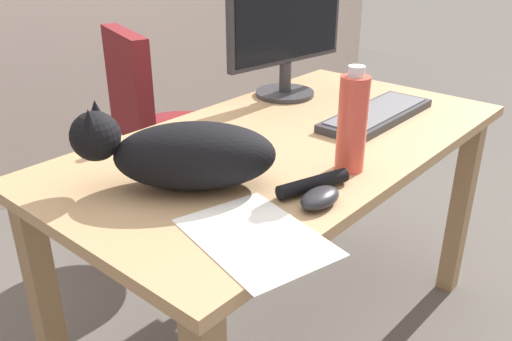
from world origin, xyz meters
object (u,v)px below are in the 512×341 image
computer_mouse (320,198)px  monitor (287,28)px  cat (185,153)px  office_chair (169,158)px  keyboard (377,115)px  water_bottle (352,123)px

computer_mouse → monitor: bearing=43.5°
cat → computer_mouse: size_ratio=4.27×
office_chair → cat: (-0.55, -0.73, 0.40)m
office_chair → monitor: size_ratio=1.89×
office_chair → keyboard: (0.14, -0.83, 0.34)m
computer_mouse → water_bottle: size_ratio=0.43×
office_chair → computer_mouse: bearing=-112.8°
keyboard → water_bottle: bearing=-160.3°
monitor → cat: monitor is taller
cat → monitor: bearing=20.5°
office_chair → keyboard: size_ratio=2.05×
keyboard → water_bottle: water_bottle is taller
monitor → computer_mouse: monitor is taller
office_chair → cat: cat is taller
computer_mouse → office_chair: bearing=67.2°
computer_mouse → keyboard: bearing=18.0°
monitor → water_bottle: (-0.37, -0.49, -0.11)m
cat → water_bottle: water_bottle is taller
cat → computer_mouse: bearing=-66.1°
office_chair → monitor: bearing=-73.1°
keyboard → cat: (-0.68, 0.10, 0.07)m
cat → water_bottle: (0.32, -0.23, 0.04)m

